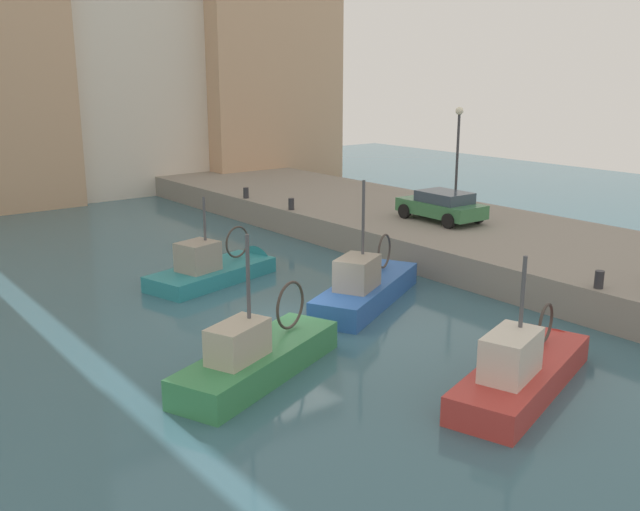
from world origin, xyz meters
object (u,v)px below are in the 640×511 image
at_px(fishing_boat_teal, 220,275).
at_px(mooring_bollard_south, 599,280).
at_px(fishing_boat_green, 265,367).
at_px(parked_car_green, 442,205).
at_px(quay_streetlamp, 458,142).
at_px(fishing_boat_red, 525,380).
at_px(mooring_bollard_mid, 291,204).
at_px(fishing_boat_blue, 369,296).
at_px(mooring_bollard_north, 246,193).

distance_m(fishing_boat_teal, mooring_bollard_south, 13.34).
distance_m(fishing_boat_green, parked_car_green, 15.27).
relative_size(parked_car_green, quay_streetlamp, 0.82).
height_order(fishing_boat_teal, fishing_boat_red, fishing_boat_red).
bearing_deg(fishing_boat_red, mooring_bollard_mid, 72.85).
bearing_deg(mooring_bollard_south, fishing_boat_blue, 122.42).
bearing_deg(fishing_boat_teal, mooring_bollard_south, -60.47).
xyz_separation_m(fishing_boat_teal, mooring_bollard_mid, (6.54, 4.45, 1.33)).
bearing_deg(fishing_boat_green, fishing_boat_blue, 24.25).
bearing_deg(fishing_boat_green, mooring_bollard_south, -18.44).
relative_size(parked_car_green, mooring_bollard_south, 7.22).
bearing_deg(quay_streetlamp, fishing_boat_red, -132.14).
relative_size(fishing_boat_green, quay_streetlamp, 1.33).
height_order(fishing_boat_teal, fishing_boat_green, fishing_boat_green).
xyz_separation_m(fishing_boat_teal, parked_car_green, (10.24, -1.70, 1.74)).
relative_size(mooring_bollard_mid, mooring_bollard_north, 1.00).
xyz_separation_m(fishing_boat_green, quay_streetlamp, (15.66, 7.46, 4.32)).
distance_m(parked_car_green, mooring_bollard_mid, 7.19).
relative_size(mooring_bollard_south, quay_streetlamp, 0.11).
bearing_deg(parked_car_green, fishing_boat_red, -128.92).
bearing_deg(fishing_boat_blue, fishing_boat_teal, 116.08).
relative_size(fishing_boat_green, mooring_bollard_mid, 11.64).
bearing_deg(fishing_boat_green, fishing_boat_teal, 67.08).
xyz_separation_m(parked_car_green, mooring_bollard_mid, (-3.70, 6.16, -0.41)).
height_order(fishing_boat_teal, mooring_bollard_north, fishing_boat_teal).
distance_m(fishing_boat_red, mooring_bollard_mid, 18.23).
bearing_deg(fishing_boat_blue, fishing_boat_red, -101.26).
relative_size(fishing_boat_red, mooring_bollard_south, 12.13).
bearing_deg(fishing_boat_blue, mooring_bollard_mid, 68.62).
bearing_deg(fishing_boat_red, quay_streetlamp, 47.86).
xyz_separation_m(mooring_bollard_south, mooring_bollard_mid, (0.00, 16.00, 0.00)).
height_order(fishing_boat_blue, mooring_bollard_south, fishing_boat_blue).
xyz_separation_m(fishing_boat_green, mooring_bollard_mid, (10.01, 12.66, 1.34)).
height_order(mooring_bollard_south, mooring_bollard_north, same).
bearing_deg(fishing_boat_green, mooring_bollard_mid, 51.67).
bearing_deg(fishing_boat_red, mooring_bollard_south, 14.40).
distance_m(fishing_boat_red, parked_car_green, 14.53).
relative_size(fishing_boat_red, fishing_boat_green, 1.04).
relative_size(fishing_boat_teal, mooring_bollard_north, 11.06).
distance_m(fishing_boat_teal, quay_streetlamp, 12.95).
xyz_separation_m(fishing_boat_teal, quay_streetlamp, (12.19, -0.75, 4.31)).
bearing_deg(fishing_boat_teal, quay_streetlamp, -3.53).
bearing_deg(mooring_bollard_south, parked_car_green, 69.41).
bearing_deg(mooring_bollard_south, quay_streetlamp, 62.37).
bearing_deg(fishing_boat_red, parked_car_green, 51.08).
bearing_deg(quay_streetlamp, mooring_bollard_north, 121.54).
xyz_separation_m(parked_car_green, mooring_bollard_south, (-3.70, -9.84, -0.41)).
bearing_deg(fishing_boat_red, mooring_bollard_north, 75.92).
xyz_separation_m(fishing_boat_teal, fishing_boat_red, (1.18, -12.92, 0.01)).
distance_m(mooring_bollard_mid, quay_streetlamp, 8.24).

